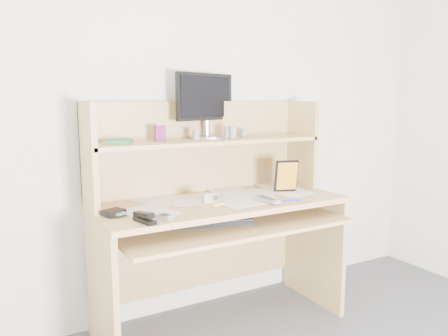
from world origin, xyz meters
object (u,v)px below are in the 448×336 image
desk (214,207)px  tv_remote (267,200)px  keyboard (210,221)px  game_case (286,176)px  monitor (206,104)px

desk → tv_remote: desk is taller
keyboard → game_case: game_case is taller
keyboard → monitor: 0.71m
tv_remote → desk: bearing=118.8°
desk → keyboard: desk is taller
keyboard → monitor: (0.14, 0.32, 0.62)m
keyboard → game_case: (0.55, 0.06, 0.19)m
desk → monitor: (0.03, 0.16, 0.59)m
monitor → tv_remote: bearing=-86.4°
game_case → monitor: bearing=167.3°
game_case → desk: bearing=-173.0°
tv_remote → keyboard: bearing=155.0°
keyboard → tv_remote: tv_remote is taller
keyboard → monitor: monitor is taller
desk → tv_remote: size_ratio=8.11×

